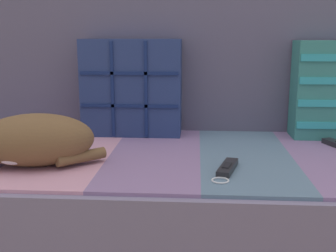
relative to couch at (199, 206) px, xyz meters
The scene contains 5 objects.
couch is the anchor object (origin of this frame).
sofa_backrest 0.61m from the couch, 90.00° to the left, with size 1.84×0.14×0.56m.
throw_pillow_quilted 0.52m from the couch, 139.56° to the left, with size 0.38×0.14×0.37m.
sleeping_cat 0.62m from the couch, 157.90° to the right, with size 0.40×0.26×0.16m.
game_remote_near 0.31m from the couch, 70.90° to the right, with size 0.09×0.20×0.02m.
Camera 1 is at (-0.01, -1.27, 0.78)m, focal length 45.00 mm.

